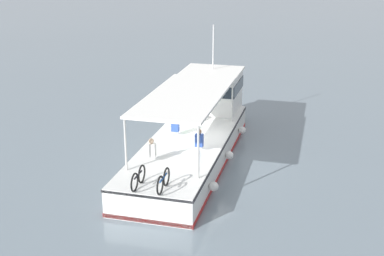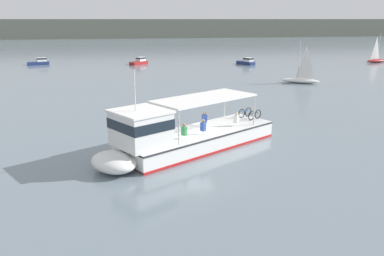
# 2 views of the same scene
# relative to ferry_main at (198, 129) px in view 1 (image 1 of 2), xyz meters

# --- Properties ---
(ground_plane) EXTENTS (400.00, 400.00, 0.00)m
(ground_plane) POSITION_rel_ferry_main_xyz_m (0.93, 1.02, -1.02)
(ground_plane) COLOR slate
(ferry_main) EXTENTS (12.50, 9.15, 5.32)m
(ferry_main) POSITION_rel_ferry_main_xyz_m (0.00, 0.00, 0.00)
(ferry_main) COLOR white
(ferry_main) RESTS_ON ground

